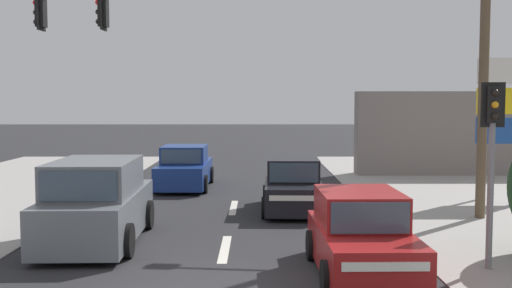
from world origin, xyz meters
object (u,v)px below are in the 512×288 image
Objects in this scene: hatchback_crossing_left at (293,187)px; suv_oncoming_mid at (97,204)px; shopping_plaza_sign at (510,108)px; utility_pole_midground_right at (480,23)px; hatchback_receding_far at (362,237)px; pedestal_signal_right_kerb at (492,143)px; traffic_signal_mast at (9,60)px; sedan_kerbside_parked at (185,169)px.

hatchback_crossing_left is 6.12m from suv_oncoming_mid.
shopping_plaza_sign is 13.27m from suv_oncoming_mid.
utility_pole_midground_right is 2.15× the size of suv_oncoming_mid.
hatchback_receding_far is (0.87, -6.41, 0.00)m from hatchback_crossing_left.
pedestal_signal_right_kerb reaches higher than hatchback_crossing_left.
traffic_signal_mast is 14.86m from shopping_plaza_sign.
hatchback_crossing_left is at bearing 166.72° from utility_pole_midground_right.
hatchback_receding_far is (4.57, -11.01, -0.00)m from sedan_kerbside_parked.
pedestal_signal_right_kerb is at bearing -107.36° from utility_pole_midground_right.
pedestal_signal_right_kerb is 8.45m from suv_oncoming_mid.
sedan_kerbside_parked is 0.93× the size of suv_oncoming_mid.
shopping_plaza_sign is 1.25× the size of hatchback_receding_far.
sedan_kerbside_parked is at bearing 165.85° from shopping_plaza_sign.
utility_pole_midground_right is 11.32m from sedan_kerbside_parked.
traffic_signal_mast is 3.97m from suv_oncoming_mid.
utility_pole_midground_right reaches higher than suv_oncoming_mid.
pedestal_signal_right_kerb is 0.77× the size of shopping_plaza_sign.
suv_oncoming_mid is at bearing -16.93° from traffic_signal_mast.
pedestal_signal_right_kerb is 7.19m from hatchback_crossing_left.
hatchback_crossing_left is (-4.90, 1.16, -4.58)m from utility_pole_midground_right.
shopping_plaza_sign reaches higher than sedan_kerbside_parked.
sedan_kerbside_parked is at bearing 68.40° from traffic_signal_mast.
traffic_signal_mast is (-11.73, -2.14, -1.14)m from utility_pole_midground_right.
hatchback_receding_far is at bearing -23.96° from suv_oncoming_mid.
utility_pole_midground_right is at bearing 16.27° from suv_oncoming_mid.
utility_pole_midground_right is 4.38m from shopping_plaza_sign.
utility_pole_midground_right is at bearing 52.47° from hatchback_receding_far.
pedestal_signal_right_kerb is 0.84× the size of sedan_kerbside_parked.
pedestal_signal_right_kerb is at bearing -56.66° from sedan_kerbside_parked.
shopping_plaza_sign is at bearing 53.29° from hatchback_receding_far.
traffic_signal_mast is 9.16m from sedan_kerbside_parked.
pedestal_signal_right_kerb is at bearing -15.53° from traffic_signal_mast.
suv_oncoming_mid is at bearing -96.47° from sedan_kerbside_parked.
shopping_plaza_sign reaches higher than pedestal_signal_right_kerb.
utility_pole_midground_right is 6.81m from hatchback_crossing_left.
hatchback_crossing_left is at bearing -165.03° from shopping_plaza_sign.
pedestal_signal_right_kerb is 12.95m from sedan_kerbside_parked.
hatchback_receding_far is 0.80× the size of suv_oncoming_mid.
pedestal_signal_right_kerb reaches higher than suv_oncoming_mid.
suv_oncoming_mid is (-11.73, -5.84, -2.10)m from shopping_plaza_sign.
utility_pole_midground_right reaches higher than hatchback_crossing_left.
sedan_kerbside_parked is at bearing 146.22° from utility_pole_midground_right.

